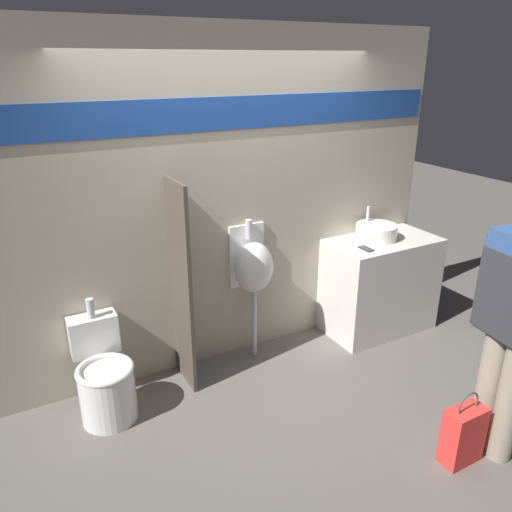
% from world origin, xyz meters
% --- Properties ---
extents(ground_plane, '(16.00, 16.00, 0.00)m').
position_xyz_m(ground_plane, '(0.00, 0.00, 0.00)').
color(ground_plane, '#5B5651').
extents(display_wall, '(3.91, 0.07, 2.70)m').
position_xyz_m(display_wall, '(0.00, 0.60, 1.36)').
color(display_wall, '#B2A893').
rests_on(display_wall, ground_plane).
extents(sink_counter, '(1.02, 0.57, 0.90)m').
position_xyz_m(sink_counter, '(1.39, 0.29, 0.45)').
color(sink_counter, silver).
rests_on(sink_counter, ground_plane).
extents(sink_basin, '(0.38, 0.38, 0.28)m').
position_xyz_m(sink_basin, '(1.34, 0.34, 0.97)').
color(sink_basin, white).
rests_on(sink_basin, sink_counter).
extents(cell_phone, '(0.07, 0.14, 0.01)m').
position_xyz_m(cell_phone, '(1.09, 0.17, 0.91)').
color(cell_phone, '#232328').
rests_on(cell_phone, sink_counter).
extents(divider_near_counter, '(0.03, 0.40, 1.65)m').
position_xyz_m(divider_near_counter, '(-0.54, 0.37, 0.83)').
color(divider_near_counter, '#4C4238').
rests_on(divider_near_counter, ground_plane).
extents(urinal_near_counter, '(0.33, 0.28, 1.22)m').
position_xyz_m(urinal_near_counter, '(0.12, 0.44, 0.83)').
color(urinal_near_counter, silver).
rests_on(urinal_near_counter, ground_plane).
extents(toilet, '(0.41, 0.57, 0.85)m').
position_xyz_m(toilet, '(-1.20, 0.25, 0.29)').
color(toilet, white).
rests_on(toilet, ground_plane).
extents(shopping_bag, '(0.27, 0.15, 0.52)m').
position_xyz_m(shopping_bag, '(0.70, -1.31, 0.20)').
color(shopping_bag, red).
rests_on(shopping_bag, ground_plane).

